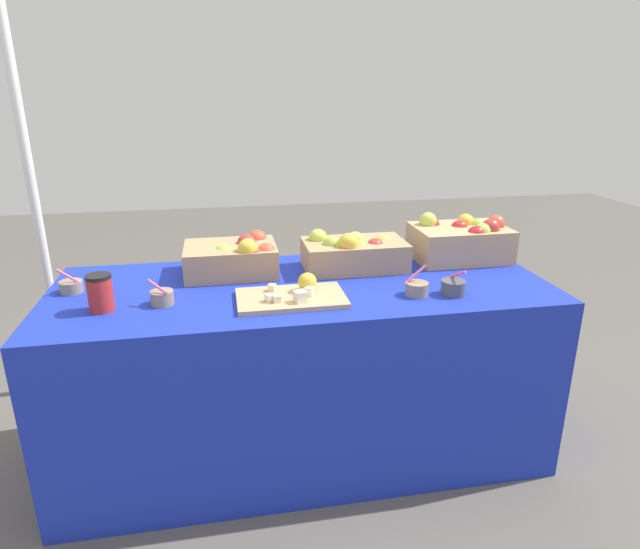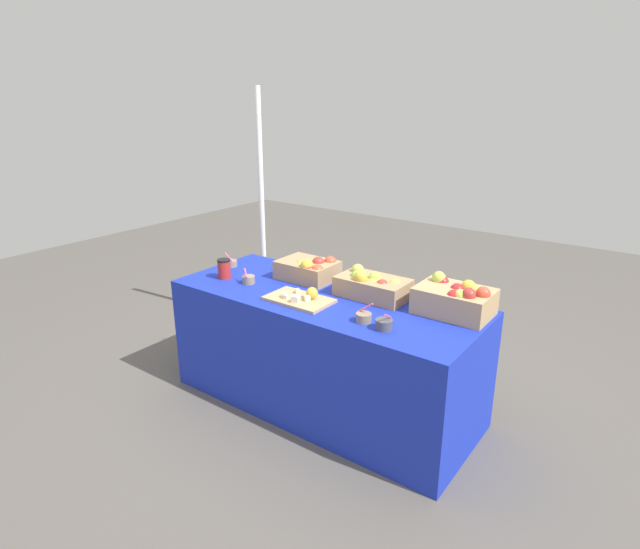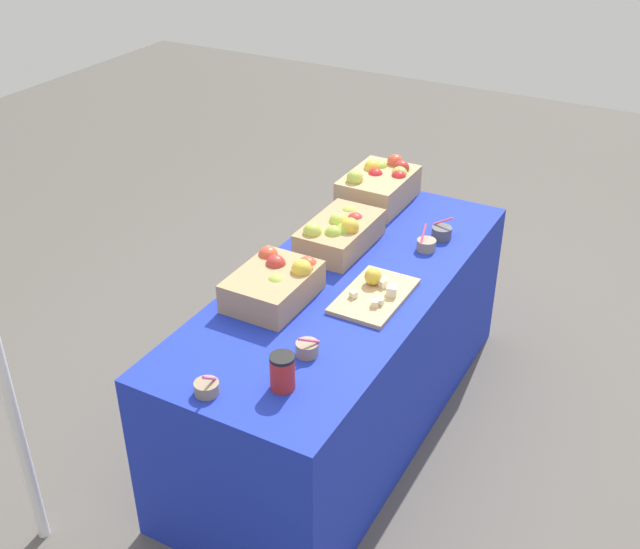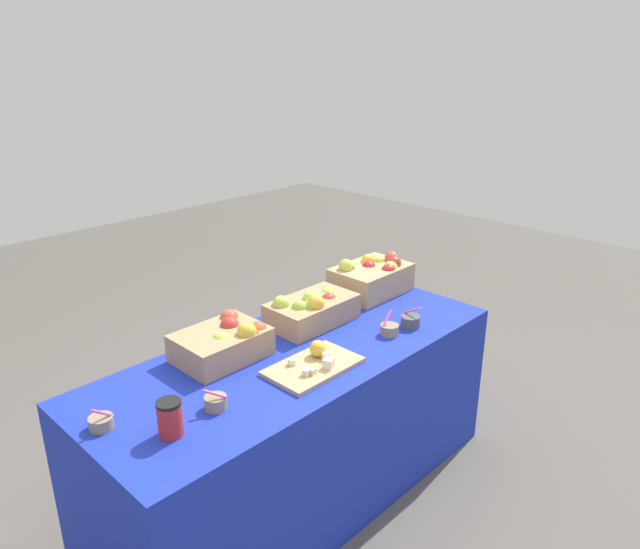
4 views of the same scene
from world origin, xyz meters
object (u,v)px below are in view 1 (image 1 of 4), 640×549
Objects in this scene: apple_crate_right at (235,257)px; sample_bowl_near at (417,288)px; sample_bowl_mid at (453,287)px; sample_bowl_extra at (71,286)px; apple_crate_left at (461,240)px; coffee_cup at (100,293)px; apple_crate_middle at (354,252)px; cutting_board_front at (294,295)px; tent_pole at (34,200)px; sample_bowl_far at (162,297)px.

sample_bowl_near is at bearing -29.59° from apple_crate_right.
sample_bowl_extra is (-1.38, 0.28, -0.00)m from sample_bowl_mid.
sample_bowl_mid is at bearing -117.28° from apple_crate_left.
coffee_cup is at bearing 176.91° from sample_bowl_near.
apple_crate_left is 3.86× the size of sample_bowl_mid.
sample_bowl_mid is at bearing -11.50° from sample_bowl_extra.
apple_crate_middle is 1.09× the size of cutting_board_front.
sample_bowl_far is at bearing -52.90° from tent_pole.
sample_bowl_far is (-0.75, -0.26, -0.04)m from apple_crate_middle.
sample_bowl_mid reaches higher than sample_bowl_extra.
sample_bowl_near is at bearing -30.39° from tent_pole.
tent_pole is at bearing 164.81° from apple_crate_left.
coffee_cup is (-0.20, -0.02, 0.04)m from sample_bowl_far.
coffee_cup is at bearing -163.57° from apple_crate_middle.
apple_crate_right reaches higher than coffee_cup.
cutting_board_front is 0.66m from coffee_cup.
apple_crate_middle is at bearing -22.00° from tent_pole.
sample_bowl_near is 1.11m from coffee_cup.
apple_crate_middle is 0.49m from apple_crate_right.
cutting_board_front is at bearing 175.64° from sample_bowl_near.
tent_pole is (-1.07, 0.86, 0.22)m from cutting_board_front.
sample_bowl_mid is 0.05× the size of tent_pole.
apple_crate_left is at bearing 13.86° from sample_bowl_far.
apple_crate_middle is 1.15× the size of apple_crate_right.
sample_bowl_mid is 1.41m from sample_bowl_extra.
coffee_cup is 0.95m from tent_pole.
cutting_board_front is 0.58m from sample_bowl_mid.
sample_bowl_extra reaches higher than cutting_board_front.
sample_bowl_near is (0.15, -0.34, -0.04)m from apple_crate_middle.
apple_crate_left is at bearing 4.50° from sample_bowl_extra.
sample_bowl_extra is 0.25m from coffee_cup.
apple_crate_middle reaches higher than cutting_board_front.
coffee_cup is 0.07× the size of tent_pole.
apple_crate_middle reaches higher than sample_bowl_extra.
tent_pole is at bearing 127.10° from sample_bowl_far.
sample_bowl_extra is at bearing -170.31° from apple_crate_right.
cutting_board_front is 0.20× the size of tent_pole.
sample_bowl_extra reaches higher than sample_bowl_far.
tent_pole reaches higher than sample_bowl_extra.
apple_crate_right reaches higher than cutting_board_front.
apple_crate_middle is 0.22× the size of tent_pole.
tent_pole is at bearing 116.71° from coffee_cup.
sample_bowl_near reaches higher than cutting_board_front.
apple_crate_middle is (-0.50, -0.05, -0.02)m from apple_crate_left.
tent_pole is (-0.88, 0.53, 0.16)m from apple_crate_right.
coffee_cup is at bearing -174.52° from sample_bowl_far.
sample_bowl_mid is (-0.21, -0.41, -0.06)m from apple_crate_left.
apple_crate_middle is at bearing 45.91° from cutting_board_front.
sample_bowl_near reaches higher than sample_bowl_mid.
sample_bowl_extra is at bearing 164.12° from cutting_board_front.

